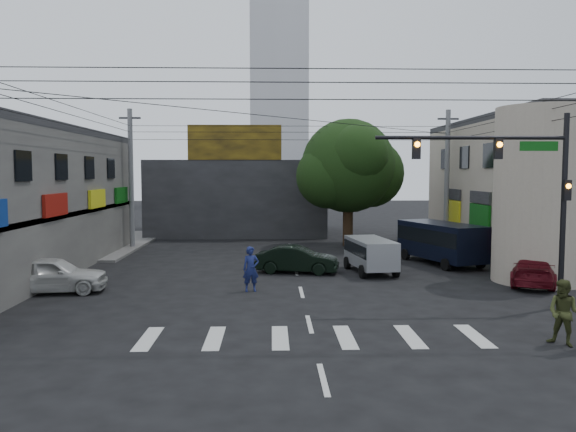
{
  "coord_description": "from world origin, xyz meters",
  "views": [
    {
      "loc": [
        -1.25,
        -21.29,
        5.03
      ],
      "look_at": [
        -0.51,
        4.0,
        3.08
      ],
      "focal_mm": 35.0,
      "sensor_mm": 36.0,
      "label": 1
    }
  ],
  "objects_px": {
    "white_compact": "(51,275)",
    "silver_minivan": "(371,256)",
    "utility_pole_far_left": "(131,179)",
    "traffic_officer": "(251,269)",
    "maroon_sedan": "(533,270)",
    "utility_pole_far_right": "(447,179)",
    "pedestrian_olive": "(564,313)",
    "navy_van": "(441,244)",
    "dark_sedan": "(297,259)",
    "traffic_gantry": "(520,178)",
    "street_tree": "(348,166)"
  },
  "relations": [
    {
      "from": "utility_pole_far_right",
      "to": "maroon_sedan",
      "type": "relative_size",
      "value": 1.86
    },
    {
      "from": "utility_pole_far_left",
      "to": "navy_van",
      "type": "distance_m",
      "value": 20.14
    },
    {
      "from": "street_tree",
      "to": "navy_van",
      "type": "relative_size",
      "value": 1.44
    },
    {
      "from": "white_compact",
      "to": "traffic_officer",
      "type": "height_order",
      "value": "traffic_officer"
    },
    {
      "from": "traffic_gantry",
      "to": "navy_van",
      "type": "bearing_deg",
      "value": 88.39
    },
    {
      "from": "silver_minivan",
      "to": "navy_van",
      "type": "bearing_deg",
      "value": -67.17
    },
    {
      "from": "maroon_sedan",
      "to": "dark_sedan",
      "type": "bearing_deg",
      "value": 6.77
    },
    {
      "from": "utility_pole_far_left",
      "to": "silver_minivan",
      "type": "height_order",
      "value": "utility_pole_far_left"
    },
    {
      "from": "dark_sedan",
      "to": "silver_minivan",
      "type": "xyz_separation_m",
      "value": [
        3.69,
        -0.11,
        0.18
      ]
    },
    {
      "from": "traffic_officer",
      "to": "pedestrian_olive",
      "type": "distance_m",
      "value": 12.18
    },
    {
      "from": "silver_minivan",
      "to": "navy_van",
      "type": "height_order",
      "value": "navy_van"
    },
    {
      "from": "silver_minivan",
      "to": "traffic_officer",
      "type": "xyz_separation_m",
      "value": [
        -5.86,
        -4.26,
        0.1
      ]
    },
    {
      "from": "street_tree",
      "to": "dark_sedan",
      "type": "xyz_separation_m",
      "value": [
        -3.97,
        -10.36,
        -4.79
      ]
    },
    {
      "from": "traffic_gantry",
      "to": "pedestrian_olive",
      "type": "distance_m",
      "value": 5.96
    },
    {
      "from": "utility_pole_far_right",
      "to": "white_compact",
      "type": "relative_size",
      "value": 1.96
    },
    {
      "from": "utility_pole_far_right",
      "to": "pedestrian_olive",
      "type": "relative_size",
      "value": 4.74
    },
    {
      "from": "street_tree",
      "to": "silver_minivan",
      "type": "bearing_deg",
      "value": -91.51
    },
    {
      "from": "dark_sedan",
      "to": "utility_pole_far_left",
      "type": "bearing_deg",
      "value": 60.03
    },
    {
      "from": "maroon_sedan",
      "to": "silver_minivan",
      "type": "relative_size",
      "value": 1.18
    },
    {
      "from": "utility_pole_far_left",
      "to": "dark_sedan",
      "type": "height_order",
      "value": "utility_pole_far_left"
    },
    {
      "from": "traffic_gantry",
      "to": "traffic_officer",
      "type": "bearing_deg",
      "value": 161.83
    },
    {
      "from": "maroon_sedan",
      "to": "silver_minivan",
      "type": "distance_m",
      "value": 7.48
    },
    {
      "from": "traffic_gantry",
      "to": "dark_sedan",
      "type": "relative_size",
      "value": 1.66
    },
    {
      "from": "pedestrian_olive",
      "to": "dark_sedan",
      "type": "bearing_deg",
      "value": 166.89
    },
    {
      "from": "maroon_sedan",
      "to": "utility_pole_far_left",
      "type": "bearing_deg",
      "value": -6.88
    },
    {
      "from": "street_tree",
      "to": "maroon_sedan",
      "type": "height_order",
      "value": "street_tree"
    },
    {
      "from": "white_compact",
      "to": "pedestrian_olive",
      "type": "relative_size",
      "value": 2.42
    },
    {
      "from": "utility_pole_far_right",
      "to": "traffic_officer",
      "type": "height_order",
      "value": "utility_pole_far_right"
    },
    {
      "from": "maroon_sedan",
      "to": "street_tree",
      "type": "bearing_deg",
      "value": -40.35
    },
    {
      "from": "dark_sedan",
      "to": "navy_van",
      "type": "height_order",
      "value": "navy_van"
    },
    {
      "from": "white_compact",
      "to": "pedestrian_olive",
      "type": "xyz_separation_m",
      "value": [
        17.75,
        -7.75,
        0.2
      ]
    },
    {
      "from": "utility_pole_far_left",
      "to": "navy_van",
      "type": "xyz_separation_m",
      "value": [
        18.61,
        -6.87,
        -3.47
      ]
    },
    {
      "from": "traffic_gantry",
      "to": "traffic_officer",
      "type": "distance_m",
      "value": 11.17
    },
    {
      "from": "white_compact",
      "to": "maroon_sedan",
      "type": "relative_size",
      "value": 0.95
    },
    {
      "from": "traffic_officer",
      "to": "pedestrian_olive",
      "type": "xyz_separation_m",
      "value": [
        9.38,
        -7.78,
        0.01
      ]
    },
    {
      "from": "traffic_officer",
      "to": "white_compact",
      "type": "bearing_deg",
      "value": 167.62
    },
    {
      "from": "utility_pole_far_left",
      "to": "traffic_officer",
      "type": "distance_m",
      "value": 16.49
    },
    {
      "from": "traffic_officer",
      "to": "silver_minivan",
      "type": "bearing_deg",
      "value": 23.46
    },
    {
      "from": "utility_pole_far_left",
      "to": "navy_van",
      "type": "height_order",
      "value": "utility_pole_far_left"
    },
    {
      "from": "white_compact",
      "to": "silver_minivan",
      "type": "relative_size",
      "value": 1.13
    },
    {
      "from": "white_compact",
      "to": "maroon_sedan",
      "type": "bearing_deg",
      "value": -93.18
    },
    {
      "from": "traffic_officer",
      "to": "dark_sedan",
      "type": "bearing_deg",
      "value": 51.12
    },
    {
      "from": "white_compact",
      "to": "traffic_officer",
      "type": "relative_size",
      "value": 2.45
    },
    {
      "from": "maroon_sedan",
      "to": "traffic_officer",
      "type": "relative_size",
      "value": 2.57
    },
    {
      "from": "utility_pole_far_right",
      "to": "silver_minivan",
      "type": "relative_size",
      "value": 2.21
    },
    {
      "from": "utility_pole_far_left",
      "to": "navy_van",
      "type": "bearing_deg",
      "value": -20.26
    },
    {
      "from": "utility_pole_far_right",
      "to": "pedestrian_olive",
      "type": "height_order",
      "value": "utility_pole_far_right"
    },
    {
      "from": "traffic_officer",
      "to": "street_tree",
      "type": "bearing_deg",
      "value": 54.84
    },
    {
      "from": "white_compact",
      "to": "pedestrian_olive",
      "type": "bearing_deg",
      "value": -119.82
    },
    {
      "from": "street_tree",
      "to": "traffic_officer",
      "type": "bearing_deg",
      "value": -112.6
    }
  ]
}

